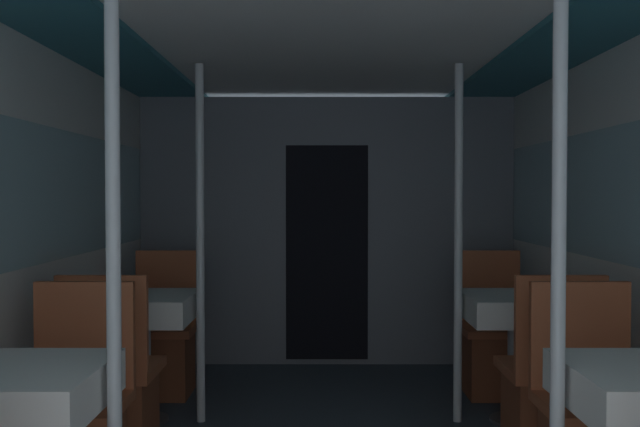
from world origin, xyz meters
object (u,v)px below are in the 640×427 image
(chair_left_near_1, at_px, (117,400))
(chair_right_near_1, at_px, (552,400))
(chair_right_far_1, at_px, (497,351))
(support_pole_right_1, at_px, (462,244))
(support_pole_left_0, at_px, (117,279))
(support_pole_left_1, at_px, (204,244))
(chair_left_far_1, at_px, (167,350))
(dining_table_left_0, at_px, (16,402))
(dining_table_right_1, at_px, (521,315))
(support_pole_right_0, at_px, (562,280))
(dining_table_left_1, at_px, (145,315))

(chair_left_near_1, relative_size, chair_right_near_1, 1.00)
(chair_right_far_1, height_order, support_pole_right_1, support_pole_right_1)
(support_pole_left_0, relative_size, support_pole_left_1, 1.00)
(support_pole_left_0, xyz_separation_m, chair_right_near_1, (1.85, 1.17, -0.75))
(support_pole_left_1, bearing_deg, chair_left_far_1, 121.34)
(dining_table_left_0, bearing_deg, support_pole_left_0, -0.00)
(dining_table_right_1, height_order, chair_right_far_1, chair_right_far_1)
(dining_table_left_0, relative_size, chair_right_near_1, 0.79)
(dining_table_left_0, bearing_deg, support_pole_right_0, -0.00)
(support_pole_left_0, bearing_deg, dining_table_left_0, 180.00)
(dining_table_right_1, bearing_deg, support_pole_right_0, -101.29)
(dining_table_left_0, distance_m, support_pole_left_1, 1.83)
(support_pole_left_1, bearing_deg, dining_table_left_1, 180.00)
(chair_left_near_1, xyz_separation_m, chair_right_near_1, (2.20, 0.00, 0.00))
(dining_table_left_1, height_order, dining_table_right_1, same)
(dining_table_left_0, height_order, chair_left_near_1, chair_left_near_1)
(dining_table_left_1, height_order, chair_left_far_1, chair_left_far_1)
(support_pole_right_0, relative_size, dining_table_right_1, 2.80)
(chair_left_near_1, height_order, support_pole_left_1, support_pole_left_1)
(dining_table_left_1, distance_m, support_pole_left_1, 0.55)
(dining_table_left_1, xyz_separation_m, chair_left_far_1, (0.00, 0.57, -0.33))
(dining_table_left_0, bearing_deg, chair_left_far_1, 90.00)
(support_pole_left_0, relative_size, chair_right_far_1, 2.21)
(support_pole_left_1, height_order, dining_table_right_1, support_pole_left_1)
(chair_left_far_1, distance_m, chair_right_far_1, 2.20)
(dining_table_left_1, xyz_separation_m, chair_right_near_1, (2.20, -0.57, -0.33))
(support_pole_right_1, bearing_deg, dining_table_left_1, 180.00)
(chair_left_far_1, distance_m, support_pole_right_1, 2.08)
(dining_table_left_0, height_order, chair_right_far_1, chair_right_far_1)
(dining_table_right_1, relative_size, chair_right_near_1, 0.79)
(support_pole_left_1, distance_m, dining_table_right_1, 1.90)
(support_pole_right_1, bearing_deg, dining_table_right_1, 0.00)
(chair_left_far_1, height_order, support_pole_right_0, support_pole_right_0)
(chair_left_near_1, relative_size, support_pole_left_1, 0.45)
(dining_table_left_0, xyz_separation_m, chair_left_near_1, (0.00, 1.17, -0.33))
(dining_table_left_0, relative_size, dining_table_left_1, 1.00)
(chair_left_near_1, relative_size, support_pole_right_0, 0.45)
(dining_table_right_1, relative_size, support_pole_right_1, 0.36)
(chair_left_far_1, xyz_separation_m, support_pole_right_1, (1.85, -0.57, 0.75))
(dining_table_left_1, bearing_deg, dining_table_right_1, 0.00)
(support_pole_right_0, bearing_deg, chair_right_far_1, 81.45)
(support_pole_left_0, distance_m, dining_table_left_1, 1.83)
(support_pole_right_0, height_order, chair_right_far_1, support_pole_right_0)
(chair_left_near_1, distance_m, support_pole_right_0, 2.32)
(dining_table_left_0, height_order, support_pole_left_1, support_pole_left_1)
(chair_left_near_1, distance_m, chair_left_far_1, 1.14)
(chair_left_near_1, xyz_separation_m, dining_table_right_1, (2.20, 0.57, 0.33))
(dining_table_left_1, relative_size, support_pole_left_1, 0.36)
(dining_table_left_0, bearing_deg, chair_left_near_1, 90.00)
(dining_table_right_1, height_order, support_pole_right_1, support_pole_right_1)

